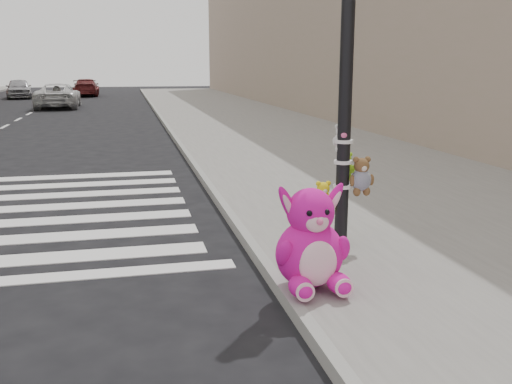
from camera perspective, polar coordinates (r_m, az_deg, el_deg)
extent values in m
plane|color=black|center=(5.13, -12.64, -14.77)|extent=(120.00, 120.00, 0.00)
cube|color=slate|center=(15.54, 5.80, 4.18)|extent=(7.00, 80.00, 0.14)
cube|color=gray|center=(14.82, -6.98, 3.74)|extent=(0.12, 80.00, 0.15)
cube|color=gray|center=(26.82, 10.64, 18.12)|extent=(5.00, 60.00, 10.00)
cylinder|color=black|center=(6.85, 8.97, 10.85)|extent=(0.16, 0.16, 4.00)
cylinder|color=white|center=(7.00, 8.62, 0.57)|extent=(0.22, 0.22, 0.04)
cylinder|color=white|center=(6.95, 8.70, 2.99)|extent=(0.22, 0.22, 0.04)
cylinder|color=white|center=(6.91, 8.77, 5.04)|extent=(0.22, 0.22, 0.04)
ellipsoid|color=#E2139D|center=(5.51, 4.50, -9.77)|extent=(0.24, 0.37, 0.20)
ellipsoid|color=#E2139D|center=(5.64, 8.28, -9.31)|extent=(0.24, 0.37, 0.20)
ellipsoid|color=#E2139D|center=(5.75, 5.38, -6.17)|extent=(0.71, 0.61, 0.69)
ellipsoid|color=#F9BFD1|center=(5.55, 6.23, -7.14)|extent=(0.39, 0.15, 0.45)
sphere|color=#E2139D|center=(5.63, 5.47, -2.00)|extent=(0.49, 0.49, 0.48)
ellipsoid|color=#E2139D|center=(5.56, 3.31, -1.44)|extent=(0.33, 0.11, 0.48)
ellipsoid|color=#E2139D|center=(5.71, 7.44, -1.16)|extent=(0.33, 0.11, 0.48)
imported|color=silver|center=(33.50, -19.19, 9.08)|extent=(2.32, 4.84, 1.33)
imported|color=maroon|center=(45.55, -16.62, 9.98)|extent=(1.90, 4.50, 1.30)
imported|color=#9E9DA2|center=(44.07, -22.63, 9.53)|extent=(2.25, 4.28, 1.39)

